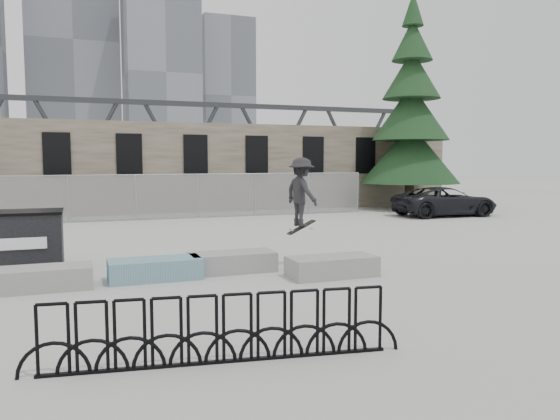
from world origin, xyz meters
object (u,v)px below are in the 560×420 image
at_px(dumpster, 14,241).
at_px(skateboarder, 301,192).
at_px(planter_center_left, 155,268).
at_px(spruce_tree, 411,123).
at_px(suv, 445,201).
at_px(planter_far_left, 41,277).
at_px(bike_rack, 220,330).
at_px(planter_center_right, 232,261).
at_px(planter_offset, 332,266).

xyz_separation_m(dumpster, skateboarder, (6.70, -1.55, 1.10)).
xyz_separation_m(planter_center_left, dumpster, (-2.98, 2.06, 0.47)).
relative_size(spruce_tree, suv, 2.32).
xyz_separation_m(planter_far_left, bike_rack, (2.41, -5.24, 0.19)).
height_order(planter_center_left, dumpster, dumpster).
height_order(spruce_tree, skateboarder, spruce_tree).
bearing_deg(bike_rack, dumpster, 112.44).
relative_size(planter_center_left, spruce_tree, 0.17).
bearing_deg(planter_center_right, spruce_tree, 43.52).
relative_size(planter_center_left, bike_rack, 0.41).
xyz_separation_m(planter_center_right, suv, (12.96, 9.02, 0.44)).
relative_size(planter_center_right, dumpster, 0.91).
relative_size(planter_center_right, spruce_tree, 0.17).
xyz_separation_m(planter_center_left, suv, (14.79, 9.25, 0.44)).
distance_m(bike_rack, spruce_tree, 24.34).
bearing_deg(spruce_tree, skateboarder, -132.82).
distance_m(planter_center_right, suv, 15.79).
bearing_deg(planter_center_left, dumpster, 145.30).
distance_m(planter_far_left, planter_center_right, 4.16).
height_order(planter_center_right, spruce_tree, spruce_tree).
bearing_deg(planter_center_left, spruce_tree, 40.41).
height_order(planter_center_left, bike_rack, bike_rack).
bearing_deg(spruce_tree, planter_far_left, -143.18).
relative_size(bike_rack, suv, 0.99).
bearing_deg(skateboarder, planter_far_left, 83.03).
bearing_deg(spruce_tree, planter_center_left, -139.59).
xyz_separation_m(planter_far_left, suv, (17.09, 9.40, 0.44)).
height_order(dumpster, spruce_tree, spruce_tree).
bearing_deg(planter_far_left, dumpster, 106.87).
height_order(planter_far_left, dumpster, dumpster).
xyz_separation_m(planter_center_left, skateboarder, (3.72, 0.51, 1.58)).
relative_size(planter_offset, suv, 0.40).
bearing_deg(skateboarder, bike_rack, 135.22).
relative_size(planter_far_left, bike_rack, 0.41).
height_order(planter_far_left, bike_rack, bike_rack).
xyz_separation_m(planter_center_left, planter_offset, (3.79, -1.11, 0.00)).
relative_size(planter_far_left, planter_center_left, 1.00).
relative_size(planter_center_left, suv, 0.40).
bearing_deg(skateboarder, suv, -64.96).
xyz_separation_m(dumpster, spruce_tree, (18.35, 11.02, 3.93)).
bearing_deg(suv, planter_offset, 135.64).
bearing_deg(spruce_tree, bike_rack, -129.58).
bearing_deg(planter_offset, spruce_tree, 50.79).
distance_m(planter_far_left, suv, 19.51).
bearing_deg(spruce_tree, planter_offset, -129.21).
xyz_separation_m(planter_center_right, skateboarder, (1.89, 0.29, 1.58)).
height_order(planter_far_left, suv, suv).
height_order(planter_center_right, bike_rack, bike_rack).
bearing_deg(planter_center_left, suv, 32.03).
xyz_separation_m(planter_far_left, planter_center_right, (4.14, 0.38, 0.00)).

